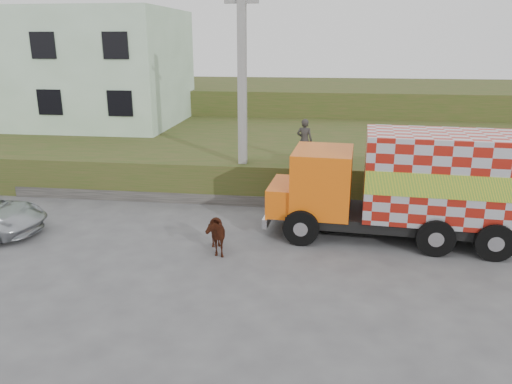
# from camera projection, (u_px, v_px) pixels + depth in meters

# --- Properties ---
(ground) EXTENTS (120.00, 120.00, 0.00)m
(ground) POSITION_uv_depth(u_px,v_px,m) (252.00, 250.00, 14.73)
(ground) COLOR #474749
(ground) RESTS_ON ground
(embankment) EXTENTS (40.00, 12.00, 1.50)m
(embankment) POSITION_uv_depth(u_px,v_px,m) (281.00, 152.00, 23.98)
(embankment) COLOR #304818
(embankment) RESTS_ON ground
(embankment_far) EXTENTS (40.00, 12.00, 3.00)m
(embankment_far) POSITION_uv_depth(u_px,v_px,m) (296.00, 105.00, 35.13)
(embankment_far) COLOR #304818
(embankment_far) RESTS_ON ground
(retaining_strip) EXTENTS (16.00, 0.50, 0.40)m
(retaining_strip) POSITION_uv_depth(u_px,v_px,m) (215.00, 198.00, 18.90)
(retaining_strip) COLOR #595651
(retaining_strip) RESTS_ON ground
(building) EXTENTS (10.00, 8.00, 6.00)m
(building) POSITION_uv_depth(u_px,v_px,m) (85.00, 67.00, 27.12)
(building) COLOR silver
(building) RESTS_ON embankment
(utility_pole) EXTENTS (1.20, 0.30, 8.00)m
(utility_pole) POSITION_uv_depth(u_px,v_px,m) (242.00, 94.00, 18.02)
(utility_pole) COLOR gray
(utility_pole) RESTS_ON ground
(cargo_truck) EXTENTS (7.69, 3.09, 3.36)m
(cargo_truck) POSITION_uv_depth(u_px,v_px,m) (406.00, 185.00, 15.12)
(cargo_truck) COLOR black
(cargo_truck) RESTS_ON ground
(cow) EXTENTS (1.16, 1.59, 1.22)m
(cow) POSITION_uv_depth(u_px,v_px,m) (213.00, 232.00, 14.46)
(cow) COLOR black
(cow) RESTS_ON ground
(pedestrian) EXTENTS (0.67, 0.51, 1.64)m
(pedestrian) POSITION_uv_depth(u_px,v_px,m) (304.00, 141.00, 18.74)
(pedestrian) COLOR #2A2625
(pedestrian) RESTS_ON embankment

